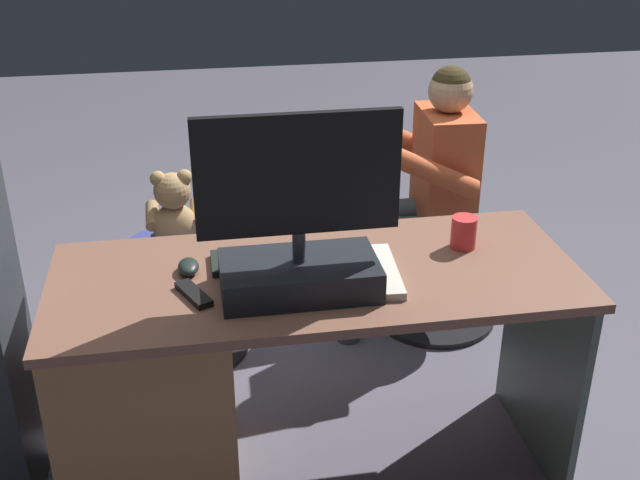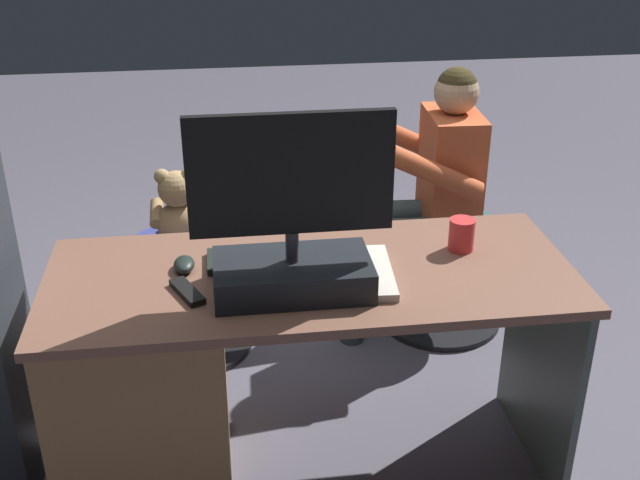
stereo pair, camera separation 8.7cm
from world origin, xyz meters
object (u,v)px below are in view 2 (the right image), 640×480
(keyboard, at_px, (279,258))
(teddy_bear, at_px, (178,210))
(person, at_px, (425,183))
(tv_remote, at_px, (187,292))
(visitor_chair, at_px, (443,263))
(monitor, at_px, (292,242))
(office_chair_teddy, at_px, (185,288))
(cup, at_px, (462,235))
(desk, at_px, (181,380))
(computer_mouse, at_px, (184,264))

(keyboard, distance_m, teddy_bear, 0.80)
(keyboard, bearing_deg, person, -130.40)
(keyboard, height_order, tv_remote, keyboard)
(keyboard, relative_size, person, 0.38)
(visitor_chair, distance_m, person, 0.38)
(monitor, xyz_separation_m, office_chair_teddy, (0.35, -0.89, -0.62))
(office_chair_teddy, bearing_deg, cup, 140.95)
(keyboard, bearing_deg, visitor_chair, -134.36)
(teddy_bear, bearing_deg, cup, 140.53)
(desk, xyz_separation_m, computer_mouse, (-0.04, -0.06, 0.36))
(monitor, distance_m, office_chair_teddy, 1.13)
(desk, xyz_separation_m, keyboard, (-0.31, -0.08, 0.35))
(desk, xyz_separation_m, monitor, (-0.34, 0.09, 0.49))
(cup, bearing_deg, computer_mouse, 1.42)
(keyboard, relative_size, teddy_bear, 1.34)
(desk, bearing_deg, tv_remote, 119.75)
(office_chair_teddy, xyz_separation_m, person, (-0.97, -0.05, 0.38))
(desk, relative_size, tv_remote, 10.14)
(cup, bearing_deg, office_chair_teddy, -39.05)
(desk, height_order, visitor_chair, desk)
(computer_mouse, distance_m, office_chair_teddy, 0.88)
(office_chair_teddy, xyz_separation_m, teddy_bear, (0.00, -0.01, 0.33))
(desk, height_order, tv_remote, tv_remote)
(monitor, relative_size, visitor_chair, 1.04)
(visitor_chair, bearing_deg, tv_remote, 42.52)
(desk, distance_m, teddy_bear, 0.83)
(cup, bearing_deg, keyboard, 0.01)
(desk, bearing_deg, cup, -174.54)
(monitor, height_order, person, monitor)
(cup, distance_m, person, 0.78)
(office_chair_teddy, bearing_deg, person, -177.26)
(keyboard, distance_m, person, 1.00)
(office_chair_teddy, bearing_deg, visitor_chair, -177.26)
(computer_mouse, height_order, tv_remote, computer_mouse)
(keyboard, xyz_separation_m, teddy_bear, (0.32, -0.72, -0.15))
(computer_mouse, relative_size, tv_remote, 0.64)
(office_chair_teddy, height_order, teddy_bear, teddy_bear)
(monitor, bearing_deg, computer_mouse, -27.18)
(tv_remote, bearing_deg, visitor_chair, -162.39)
(keyboard, xyz_separation_m, person, (-0.64, -0.76, -0.10))
(keyboard, relative_size, cup, 4.23)
(monitor, height_order, visitor_chair, monitor)
(keyboard, bearing_deg, monitor, 97.61)
(cup, relative_size, person, 0.09)
(desk, distance_m, visitor_chair, 1.36)
(tv_remote, xyz_separation_m, teddy_bear, (0.06, -0.89, -0.15))
(tv_remote, bearing_deg, keyboard, -173.10)
(cup, height_order, person, person)
(keyboard, xyz_separation_m, tv_remote, (0.27, 0.16, -0.00))
(office_chair_teddy, relative_size, visitor_chair, 1.01)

